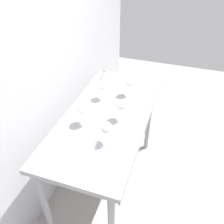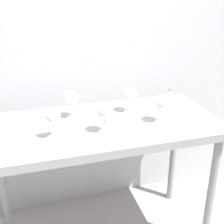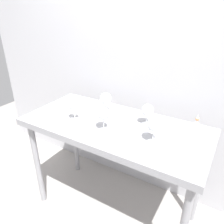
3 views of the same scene
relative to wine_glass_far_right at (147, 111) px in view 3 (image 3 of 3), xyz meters
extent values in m
plane|color=gray|center=(-0.21, -0.11, -1.01)|extent=(6.00, 6.00, 0.00)
cube|color=#B3B3B8|center=(-0.21, 0.38, 0.29)|extent=(3.80, 0.04, 2.60)
cube|color=gray|center=(-0.21, -0.11, -0.13)|extent=(1.40, 0.64, 0.04)
cube|color=gray|center=(-0.21, -0.44, -0.14)|extent=(1.40, 0.01, 0.05)
cylinder|color=gray|center=(-0.85, -0.37, -0.58)|extent=(0.05, 0.05, 0.86)
cylinder|color=gray|center=(-0.85, 0.15, -0.58)|extent=(0.05, 0.05, 0.86)
cylinder|color=gray|center=(0.43, 0.15, -0.58)|extent=(0.05, 0.05, 0.86)
cylinder|color=white|center=(0.00, 0.00, -0.11)|extent=(0.08, 0.08, 0.00)
cylinder|color=white|center=(0.00, 0.00, -0.07)|extent=(0.01, 0.01, 0.08)
sphere|color=white|center=(0.00, 0.00, 0.01)|extent=(0.09, 0.09, 0.09)
cylinder|color=maroon|center=(0.00, 0.00, -0.01)|extent=(0.06, 0.06, 0.03)
cylinder|color=white|center=(-0.51, -0.22, -0.11)|extent=(0.07, 0.07, 0.00)
cylinder|color=white|center=(-0.51, -0.22, -0.06)|extent=(0.01, 0.01, 0.09)
sphere|color=white|center=(-0.51, -0.22, 0.02)|extent=(0.08, 0.08, 0.08)
cylinder|color=#5C0C18|center=(-0.51, -0.22, 0.00)|extent=(0.06, 0.06, 0.02)
cylinder|color=white|center=(0.13, -0.20, -0.11)|extent=(0.07, 0.07, 0.00)
cylinder|color=white|center=(0.13, -0.20, -0.07)|extent=(0.01, 0.01, 0.09)
sphere|color=white|center=(0.13, -0.20, 0.02)|extent=(0.09, 0.09, 0.09)
cylinder|color=maroon|center=(0.13, -0.20, 0.00)|extent=(0.06, 0.06, 0.02)
cylinder|color=white|center=(-0.23, -0.23, -0.11)|extent=(0.07, 0.07, 0.00)
cylinder|color=white|center=(-0.23, -0.23, -0.06)|extent=(0.01, 0.01, 0.09)
sphere|color=white|center=(-0.23, -0.23, 0.02)|extent=(0.09, 0.09, 0.09)
cylinder|color=maroon|center=(-0.23, -0.23, 0.01)|extent=(0.06, 0.06, 0.02)
cylinder|color=white|center=(-0.37, 0.01, -0.11)|extent=(0.07, 0.07, 0.00)
cylinder|color=white|center=(-0.37, 0.01, -0.07)|extent=(0.01, 0.01, 0.08)
sphere|color=white|center=(-0.37, 0.01, 0.01)|extent=(0.09, 0.09, 0.09)
cylinder|color=maroon|center=(-0.37, 0.01, 0.00)|extent=(0.07, 0.07, 0.03)
cube|color=white|center=(0.16, -0.01, -0.11)|extent=(0.20, 0.24, 0.00)
cube|color=white|center=(-0.59, -0.02, -0.11)|extent=(0.20, 0.30, 0.00)
cone|color=silver|center=(0.33, 0.10, -0.07)|extent=(0.10, 0.10, 0.08)
cylinder|color=#C17F4C|center=(0.33, 0.10, -0.03)|extent=(0.02, 0.02, 0.01)
cone|color=silver|center=(0.33, 0.10, 0.00)|extent=(0.02, 0.02, 0.03)
camera|label=1|loc=(-1.63, -0.64, 1.06)|focal=38.28mm
camera|label=2|loc=(-0.61, -1.69, 0.66)|focal=48.48mm
camera|label=3|loc=(0.51, -1.35, 0.68)|focal=34.91mm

